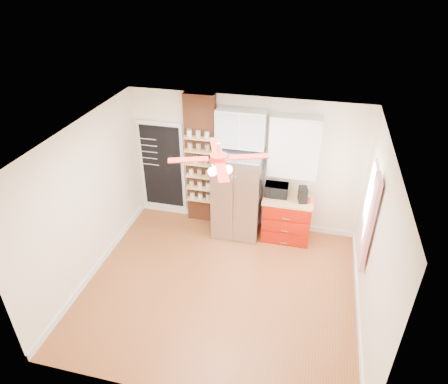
% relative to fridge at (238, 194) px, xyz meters
% --- Properties ---
extents(floor, '(4.50, 4.50, 0.00)m').
position_rel_fridge_xyz_m(floor, '(0.05, -1.63, -0.88)').
color(floor, brown).
rests_on(floor, ground).
extents(ceiling, '(4.50, 4.50, 0.00)m').
position_rel_fridge_xyz_m(ceiling, '(0.05, -1.63, 1.83)').
color(ceiling, white).
rests_on(ceiling, wall_back).
extents(wall_back, '(4.50, 0.02, 2.70)m').
position_rel_fridge_xyz_m(wall_back, '(0.05, 0.37, 0.48)').
color(wall_back, beige).
rests_on(wall_back, floor).
extents(wall_front, '(4.50, 0.02, 2.70)m').
position_rel_fridge_xyz_m(wall_front, '(0.05, -3.63, 0.48)').
color(wall_front, beige).
rests_on(wall_front, floor).
extents(wall_left, '(0.02, 4.00, 2.70)m').
position_rel_fridge_xyz_m(wall_left, '(-2.20, -1.63, 0.48)').
color(wall_left, beige).
rests_on(wall_left, floor).
extents(wall_right, '(0.02, 4.00, 2.70)m').
position_rel_fridge_xyz_m(wall_right, '(2.30, -1.63, 0.48)').
color(wall_right, beige).
rests_on(wall_right, floor).
extents(chalkboard, '(0.95, 0.05, 1.95)m').
position_rel_fridge_xyz_m(chalkboard, '(-1.65, 0.33, 0.23)').
color(chalkboard, white).
rests_on(chalkboard, wall_back).
extents(brick_pillar, '(0.60, 0.16, 2.70)m').
position_rel_fridge_xyz_m(brick_pillar, '(-0.80, 0.29, 0.48)').
color(brick_pillar, brown).
rests_on(brick_pillar, floor).
extents(fridge, '(0.90, 0.70, 1.75)m').
position_rel_fridge_xyz_m(fridge, '(0.00, 0.00, 0.00)').
color(fridge, '#B4B5B9').
rests_on(fridge, floor).
extents(upper_glass_cabinet, '(0.90, 0.35, 0.70)m').
position_rel_fridge_xyz_m(upper_glass_cabinet, '(0.00, 0.20, 1.27)').
color(upper_glass_cabinet, white).
rests_on(upper_glass_cabinet, wall_back).
extents(red_cabinet, '(0.94, 0.64, 0.90)m').
position_rel_fridge_xyz_m(red_cabinet, '(0.97, 0.05, -0.42)').
color(red_cabinet, '#A21203').
rests_on(red_cabinet, floor).
extents(upper_shelf_unit, '(0.90, 0.30, 1.15)m').
position_rel_fridge_xyz_m(upper_shelf_unit, '(0.97, 0.22, 1.00)').
color(upper_shelf_unit, white).
rests_on(upper_shelf_unit, wall_back).
extents(window, '(0.04, 0.75, 1.05)m').
position_rel_fridge_xyz_m(window, '(2.28, -0.73, 0.68)').
color(window, white).
rests_on(window, wall_right).
extents(curtain, '(0.06, 0.40, 1.55)m').
position_rel_fridge_xyz_m(curtain, '(2.23, -1.28, 0.57)').
color(curtain, red).
rests_on(curtain, wall_right).
extents(ceiling_fan, '(1.40, 1.40, 0.44)m').
position_rel_fridge_xyz_m(ceiling_fan, '(0.05, -1.63, 1.55)').
color(ceiling_fan, silver).
rests_on(ceiling_fan, ceiling).
extents(toaster_oven, '(0.44, 0.30, 0.24)m').
position_rel_fridge_xyz_m(toaster_oven, '(0.72, 0.09, 0.14)').
color(toaster_oven, black).
rests_on(toaster_oven, red_cabinet).
extents(coffee_maker, '(0.19, 0.24, 0.29)m').
position_rel_fridge_xyz_m(coffee_maker, '(1.22, -0.00, 0.17)').
color(coffee_maker, black).
rests_on(coffee_maker, red_cabinet).
extents(canister_left, '(0.12, 0.12, 0.15)m').
position_rel_fridge_xyz_m(canister_left, '(1.32, -0.03, 0.10)').
color(canister_left, '#AE0918').
rests_on(canister_left, red_cabinet).
extents(canister_right, '(0.10, 0.10, 0.15)m').
position_rel_fridge_xyz_m(canister_right, '(1.31, 0.08, 0.10)').
color(canister_right, red).
rests_on(canister_right, red_cabinet).
extents(pantry_jar_oats, '(0.12, 0.12, 0.14)m').
position_rel_fridge_xyz_m(pantry_jar_oats, '(-0.87, 0.14, 0.57)').
color(pantry_jar_oats, beige).
rests_on(pantry_jar_oats, brick_pillar).
extents(pantry_jar_beans, '(0.12, 0.12, 0.12)m').
position_rel_fridge_xyz_m(pantry_jar_beans, '(-0.66, 0.17, 0.56)').
color(pantry_jar_beans, '#8E6C48').
rests_on(pantry_jar_beans, brick_pillar).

